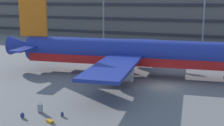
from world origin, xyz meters
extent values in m
plane|color=slate|center=(0.00, 0.00, 0.00)|extent=(600.00, 600.00, 0.00)
cube|color=#605B56|center=(0.00, 46.61, 8.87)|extent=(149.93, 16.12, 17.74)
cube|color=#2D2D33|center=(0.00, 38.46, 1.77)|extent=(148.43, 0.24, 0.70)
cube|color=#2D2D33|center=(0.00, 38.46, 5.32)|extent=(148.43, 0.24, 0.70)
cube|color=#2D2D33|center=(0.00, 38.46, 8.87)|extent=(148.43, 0.24, 0.70)
cylinder|color=navy|center=(-4.64, 3.82, 3.21)|extent=(31.30, 7.41, 3.51)
cube|color=red|center=(-4.64, 3.82, 2.25)|extent=(30.06, 7.18, 1.12)
cone|color=navy|center=(-21.28, 1.70, 3.47)|extent=(4.53, 3.32, 2.81)
cube|color=orange|center=(-19.47, 1.93, 7.60)|extent=(4.22, 0.89, 5.27)
cube|color=navy|center=(-19.49, 5.29, 3.65)|extent=(2.45, 5.45, 0.20)
cube|color=navy|center=(-18.65, -1.33, 3.65)|extent=(2.45, 5.45, 0.20)
cube|color=navy|center=(-6.67, 11.91, 2.95)|extent=(6.01, 13.51, 0.36)
cube|color=navy|center=(-4.58, -4.53, 2.95)|extent=(6.01, 13.51, 0.36)
cylinder|color=#9E9EA3|center=(-5.88, 9.64, 1.68)|extent=(2.73, 2.23, 1.93)
cylinder|color=#9E9EA3|center=(-4.38, -2.14, 1.68)|extent=(2.73, 2.23, 1.93)
cylinder|color=black|center=(-6.06, 5.14, 0.45)|extent=(0.94, 0.46, 0.90)
cylinder|color=slate|center=(-6.06, 5.14, 1.18)|extent=(0.20, 0.20, 1.46)
cylinder|color=black|center=(-5.68, 2.18, 0.45)|extent=(0.94, 0.46, 0.90)
cylinder|color=slate|center=(-5.68, 2.18, 1.18)|extent=(0.20, 0.20, 1.46)
cube|color=gray|center=(-8.59, -12.70, 0.42)|extent=(0.48, 0.32, 0.75)
cylinder|color=#333338|center=(-8.48, -12.61, 0.86)|extent=(0.02, 0.02, 0.13)
cylinder|color=#333338|center=(-8.72, -12.67, 0.86)|extent=(0.02, 0.02, 0.13)
cube|color=black|center=(-8.60, -12.64, 0.92)|extent=(0.24, 0.08, 0.02)
cylinder|color=black|center=(-8.40, -12.75, 0.03)|extent=(0.03, 0.05, 0.05)
cylinder|color=black|center=(-8.74, -12.83, 0.03)|extent=(0.03, 0.05, 0.05)
cylinder|color=black|center=(-8.44, -12.58, 0.03)|extent=(0.03, 0.05, 0.05)
cylinder|color=black|center=(-8.78, -12.66, 0.03)|extent=(0.03, 0.05, 0.05)
cube|color=orange|center=(-6.46, -14.39, 0.11)|extent=(0.81, 0.66, 0.21)
cube|color=black|center=(-6.12, -14.56, 0.11)|extent=(0.11, 0.18, 0.02)
ellipsoid|color=navy|center=(-9.26, -14.42, 0.24)|extent=(0.44, 0.37, 0.48)
ellipsoid|color=navy|center=(-9.22, -14.53, 0.17)|extent=(0.29, 0.20, 0.21)
torus|color=black|center=(-9.27, -14.39, 0.49)|extent=(0.08, 0.04, 0.08)
cube|color=black|center=(-9.20, -14.28, 0.24)|extent=(0.04, 0.03, 0.40)
cube|color=black|center=(-9.40, -14.35, 0.24)|extent=(0.04, 0.03, 0.40)
ellipsoid|color=navy|center=(-6.18, -12.83, 0.21)|extent=(0.27, 0.34, 0.42)
ellipsoid|color=navy|center=(-6.10, -12.85, 0.15)|extent=(0.14, 0.23, 0.19)
torus|color=black|center=(-6.21, -12.82, 0.43)|extent=(0.03, 0.08, 0.08)
cube|color=black|center=(-6.24, -12.73, 0.21)|extent=(0.03, 0.04, 0.36)
cube|color=black|center=(-6.28, -12.89, 0.21)|extent=(0.03, 0.04, 0.36)
camera|label=1|loc=(7.45, -35.16, 10.26)|focal=49.37mm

